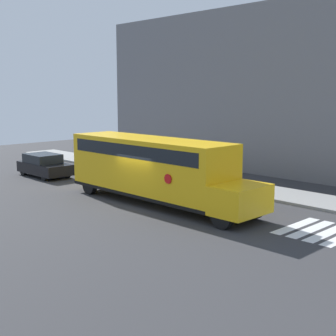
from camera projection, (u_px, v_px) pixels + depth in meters
name	position (u px, v px, depth m)	size (l,w,h in m)	color
ground_plane	(145.00, 205.00, 23.20)	(60.00, 60.00, 0.00)	#333335
sidewalk_strip	(227.00, 185.00, 27.68)	(44.00, 3.00, 0.15)	gray
building_backdrop	(290.00, 90.00, 31.28)	(32.00, 4.00, 11.25)	slate
crosswalk_stripes	(336.00, 235.00, 18.27)	(4.00, 3.20, 0.01)	white
school_bus	(154.00, 166.00, 23.25)	(11.40, 2.57, 3.25)	yellow
parked_car	(44.00, 165.00, 30.84)	(4.15, 1.90, 1.48)	black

